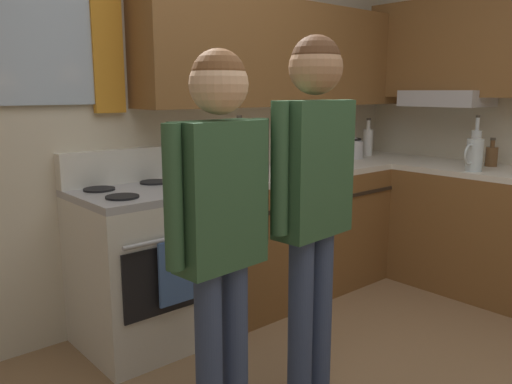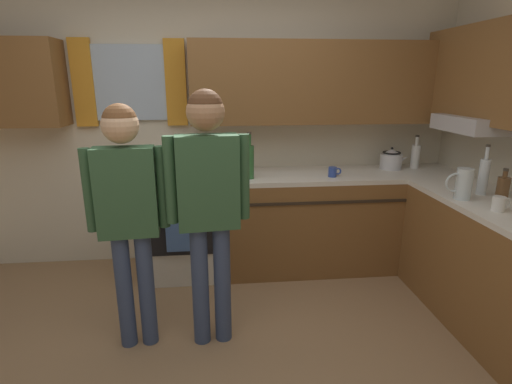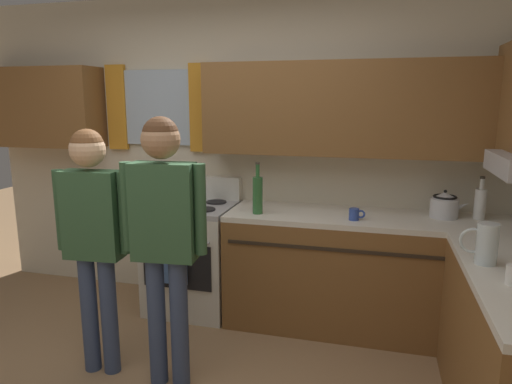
{
  "view_description": "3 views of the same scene",
  "coord_description": "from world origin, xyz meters",
  "px_view_note": "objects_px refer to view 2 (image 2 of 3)",
  "views": [
    {
      "loc": [
        -1.59,
        -0.98,
        1.43
      ],
      "look_at": [
        0.06,
        0.92,
        0.94
      ],
      "focal_mm": 36.18,
      "sensor_mm": 36.0,
      "label": 1
    },
    {
      "loc": [
        0.08,
        -1.82,
        1.71
      ],
      "look_at": [
        0.35,
        0.84,
        0.94
      ],
      "focal_mm": 27.48,
      "sensor_mm": 36.0,
      "label": 2
    },
    {
      "loc": [
        1.21,
        -1.87,
        1.75
      ],
      "look_at": [
        0.45,
        0.98,
        1.16
      ],
      "focal_mm": 32.12,
      "sensor_mm": 36.0,
      "label": 3
    }
  ],
  "objects_px": {
    "bottle_wine_green": "(249,161)",
    "adult_left": "(127,202)",
    "stove_oven": "(182,223)",
    "mug_cobalt_blue": "(333,172)",
    "stovetop_kettle": "(391,159)",
    "water_pitcher": "(463,184)",
    "mug_ceramic_white": "(499,204)",
    "bottle_milk_white": "(415,156)",
    "adult_in_plaid": "(208,192)",
    "bottle_squat_brown": "(503,186)",
    "bottle_tall_clear": "(483,176)"
  },
  "relations": [
    {
      "from": "bottle_wine_green",
      "to": "adult_left",
      "type": "distance_m",
      "value": 1.21
    },
    {
      "from": "stove_oven",
      "to": "mug_cobalt_blue",
      "type": "height_order",
      "value": "stove_oven"
    },
    {
      "from": "stovetop_kettle",
      "to": "water_pitcher",
      "type": "distance_m",
      "value": 0.99
    },
    {
      "from": "stovetop_kettle",
      "to": "mug_ceramic_white",
      "type": "bearing_deg",
      "value": -82.85
    },
    {
      "from": "mug_cobalt_blue",
      "to": "stovetop_kettle",
      "type": "relative_size",
      "value": 0.42
    },
    {
      "from": "bottle_milk_white",
      "to": "adult_left",
      "type": "distance_m",
      "value": 2.68
    },
    {
      "from": "adult_in_plaid",
      "to": "bottle_squat_brown",
      "type": "bearing_deg",
      "value": 5.15
    },
    {
      "from": "mug_cobalt_blue",
      "to": "adult_left",
      "type": "xyz_separation_m",
      "value": [
        -1.55,
        -0.88,
        0.05
      ]
    },
    {
      "from": "stovetop_kettle",
      "to": "water_pitcher",
      "type": "relative_size",
      "value": 1.24
    },
    {
      "from": "water_pitcher",
      "to": "stovetop_kettle",
      "type": "bearing_deg",
      "value": 94.39
    },
    {
      "from": "mug_cobalt_blue",
      "to": "stovetop_kettle",
      "type": "distance_m",
      "value": 0.68
    },
    {
      "from": "bottle_wine_green",
      "to": "adult_in_plaid",
      "type": "height_order",
      "value": "adult_in_plaid"
    },
    {
      "from": "bottle_tall_clear",
      "to": "adult_left",
      "type": "height_order",
      "value": "adult_left"
    },
    {
      "from": "mug_cobalt_blue",
      "to": "water_pitcher",
      "type": "relative_size",
      "value": 0.52
    },
    {
      "from": "bottle_milk_white",
      "to": "bottle_tall_clear",
      "type": "distance_m",
      "value": 0.9
    },
    {
      "from": "adult_in_plaid",
      "to": "water_pitcher",
      "type": "bearing_deg",
      "value": 5.17
    },
    {
      "from": "bottle_wine_green",
      "to": "water_pitcher",
      "type": "xyz_separation_m",
      "value": [
        1.43,
        -0.75,
        -0.04
      ]
    },
    {
      "from": "bottle_wine_green",
      "to": "stovetop_kettle",
      "type": "relative_size",
      "value": 1.44
    },
    {
      "from": "bottle_squat_brown",
      "to": "bottle_milk_white",
      "type": "xyz_separation_m",
      "value": [
        -0.17,
        0.97,
        0.04
      ]
    },
    {
      "from": "adult_in_plaid",
      "to": "bottle_tall_clear",
      "type": "bearing_deg",
      "value": 7.41
    },
    {
      "from": "bottle_milk_white",
      "to": "stovetop_kettle",
      "type": "distance_m",
      "value": 0.24
    },
    {
      "from": "stove_oven",
      "to": "bottle_tall_clear",
      "type": "xyz_separation_m",
      "value": [
        2.25,
        -0.79,
        0.57
      ]
    },
    {
      "from": "stove_oven",
      "to": "bottle_milk_white",
      "type": "bearing_deg",
      "value": 3.0
    },
    {
      "from": "bottle_squat_brown",
      "to": "bottle_tall_clear",
      "type": "xyz_separation_m",
      "value": [
        -0.11,
        0.07,
        0.06
      ]
    },
    {
      "from": "bottle_milk_white",
      "to": "bottle_wine_green",
      "type": "distance_m",
      "value": 1.62
    },
    {
      "from": "bottle_squat_brown",
      "to": "bottle_wine_green",
      "type": "height_order",
      "value": "bottle_wine_green"
    },
    {
      "from": "stovetop_kettle",
      "to": "adult_in_plaid",
      "type": "height_order",
      "value": "adult_in_plaid"
    },
    {
      "from": "water_pitcher",
      "to": "adult_left",
      "type": "xyz_separation_m",
      "value": [
        -2.25,
        -0.15,
        -0.02
      ]
    },
    {
      "from": "adult_left",
      "to": "adult_in_plaid",
      "type": "height_order",
      "value": "adult_in_plaid"
    },
    {
      "from": "bottle_milk_white",
      "to": "mug_ceramic_white",
      "type": "relative_size",
      "value": 2.49
    },
    {
      "from": "bottle_tall_clear",
      "to": "bottle_wine_green",
      "type": "bearing_deg",
      "value": 158.54
    },
    {
      "from": "stove_oven",
      "to": "mug_cobalt_blue",
      "type": "distance_m",
      "value": 1.42
    },
    {
      "from": "bottle_tall_clear",
      "to": "stovetop_kettle",
      "type": "height_order",
      "value": "bottle_tall_clear"
    },
    {
      "from": "adult_left",
      "to": "adult_in_plaid",
      "type": "bearing_deg",
      "value": -1.57
    },
    {
      "from": "mug_cobalt_blue",
      "to": "adult_in_plaid",
      "type": "height_order",
      "value": "adult_in_plaid"
    },
    {
      "from": "stove_oven",
      "to": "bottle_wine_green",
      "type": "bearing_deg",
      "value": -13.01
    },
    {
      "from": "bottle_milk_white",
      "to": "stovetop_kettle",
      "type": "bearing_deg",
      "value": -176.52
    },
    {
      "from": "stove_oven",
      "to": "bottle_milk_white",
      "type": "distance_m",
      "value": 2.27
    },
    {
      "from": "bottle_squat_brown",
      "to": "stove_oven",
      "type": "bearing_deg",
      "value": 160.09
    },
    {
      "from": "stove_oven",
      "to": "stovetop_kettle",
      "type": "xyz_separation_m",
      "value": [
        1.96,
        0.1,
        0.53
      ]
    },
    {
      "from": "mug_ceramic_white",
      "to": "bottle_squat_brown",
      "type": "bearing_deg",
      "value": 50.49
    },
    {
      "from": "bottle_wine_green",
      "to": "mug_ceramic_white",
      "type": "distance_m",
      "value": 1.83
    },
    {
      "from": "bottle_squat_brown",
      "to": "bottle_wine_green",
      "type": "distance_m",
      "value": 1.9
    },
    {
      "from": "stovetop_kettle",
      "to": "stove_oven",
      "type": "bearing_deg",
      "value": -177.06
    },
    {
      "from": "mug_ceramic_white",
      "to": "adult_left",
      "type": "bearing_deg",
      "value": 176.91
    },
    {
      "from": "stovetop_kettle",
      "to": "adult_in_plaid",
      "type": "relative_size",
      "value": 0.16
    },
    {
      "from": "bottle_tall_clear",
      "to": "stove_oven",
      "type": "bearing_deg",
      "value": 160.72
    },
    {
      "from": "adult_left",
      "to": "stovetop_kettle",
      "type": "bearing_deg",
      "value": 27.47
    },
    {
      "from": "mug_cobalt_blue",
      "to": "adult_left",
      "type": "height_order",
      "value": "adult_left"
    },
    {
      "from": "bottle_milk_white",
      "to": "stovetop_kettle",
      "type": "relative_size",
      "value": 1.14
    }
  ]
}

